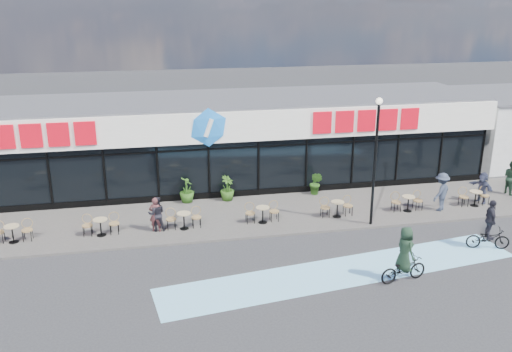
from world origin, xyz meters
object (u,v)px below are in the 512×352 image
Objects in this scene: pedestrian_b at (511,177)px; cyclist_a at (404,261)px; patron_right at (157,214)px; pedestrian_a at (482,187)px; cyclist_b at (489,231)px; lamp_post at (376,152)px; patron_left at (156,214)px; potted_plant_right at (316,183)px; potted_plant_left at (187,190)px; potted_plant_mid at (227,188)px; pedestrian_c at (441,192)px.

cyclist_a reaches higher than pedestrian_b.
pedestrian_b is at bearing -175.16° from patron_right.
pedestrian_a is 5.26m from cyclist_b.
lamp_post is 9.78m from patron_left.
cyclist_b reaches higher than potted_plant_right.
potted_plant_left is 3.63m from patron_left.
potted_plant_mid is 0.68× the size of pedestrian_c.
potted_plant_mid is 14.50m from pedestrian_b.
pedestrian_c is 0.88× the size of cyclist_a.
pedestrian_c is (-2.51, -0.56, 0.15)m from pedestrian_a.
cyclist_a reaches higher than potted_plant_left.
cyclist_a is (8.51, -6.04, -0.09)m from patron_right.
pedestrian_a is at bearing 13.10° from lamp_post.
potted_plant_left is at bearing -50.89° from pedestrian_c.
cyclist_b is at bearing -32.78° from potted_plant_left.
potted_plant_mid is at bearing 142.57° from cyclist_b.
pedestrian_c reaches higher than potted_plant_right.
patron_left is at bearing 173.30° from lamp_post.
potted_plant_left is 0.70× the size of pedestrian_c.
cyclist_b reaches higher than pedestrian_a.
pedestrian_a reaches higher than potted_plant_mid.
lamp_post is 2.71× the size of cyclist_b.
cyclist_b is at bearing -55.33° from potted_plant_right.
pedestrian_c is at bearing -18.95° from potted_plant_mid.
patron_left reaches higher than pedestrian_a.
patron_right is (-3.52, -3.07, 0.15)m from potted_plant_mid.
potted_plant_left reaches higher than potted_plant_right.
cyclist_a is (-9.38, -7.20, -0.19)m from pedestrian_b.
lamp_post is 4.71× the size of potted_plant_right.
patron_left is 17.98m from pedestrian_b.
pedestrian_a is 0.88× the size of pedestrian_b.
patron_right is 13.74m from cyclist_b.
patron_left is 13.24m from pedestrian_c.
potted_plant_right is at bearing 124.67° from cyclist_b.
patron_left is at bearing -115.79° from potted_plant_left.
potted_plant_right is 0.78× the size of patron_left.
pedestrian_a is (12.19, -2.76, 0.15)m from potted_plant_mid.
potted_plant_right is at bearing 106.81° from lamp_post.
cyclist_b reaches higher than patron_left.
pedestrian_c is (9.68, -3.32, 0.30)m from potted_plant_mid.
pedestrian_c is at bearing 88.21° from cyclist_b.
lamp_post is 3.67× the size of pedestrian_a.
patron_left is 0.74× the size of cyclist_a.
pedestrian_b is (14.37, -1.92, 0.25)m from potted_plant_mid.
cyclist_a is 1.00× the size of cyclist_b.
pedestrian_a is (15.70, 0.31, 0.00)m from patron_right.
cyclist_b is at bearing 163.17° from patron_right.
pedestrian_c reaches higher than pedestrian_b.
patron_left is (-1.58, -3.27, 0.13)m from potted_plant_left.
cyclist_b is (4.56, 1.80, 0.00)m from cyclist_a.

